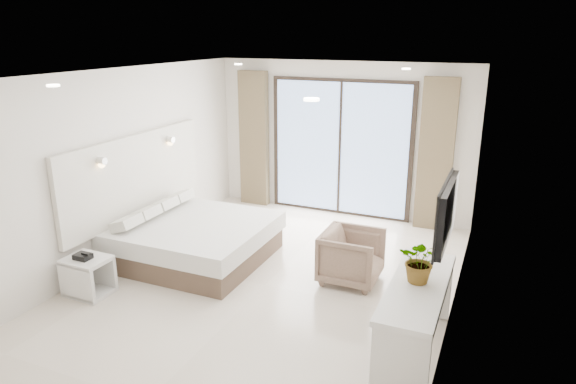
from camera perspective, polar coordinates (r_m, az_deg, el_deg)
name	(u,v)px	position (r m, az deg, el deg)	size (l,w,h in m)	color
ground	(265,285)	(6.81, -2.56, -10.29)	(6.20, 6.20, 0.00)	beige
room_shell	(275,153)	(7.00, -1.43, 4.32)	(4.62, 6.22, 2.72)	silver
bed	(194,239)	(7.56, -10.38, -5.20)	(2.01, 1.92, 0.70)	brown
nightstand	(88,276)	(6.96, -21.32, -8.70)	(0.54, 0.45, 0.48)	silver
phone	(83,256)	(6.84, -21.84, -6.66)	(0.20, 0.16, 0.07)	black
console_desk	(417,302)	(5.42, 14.13, -11.78)	(0.54, 1.72, 0.77)	silver
plant	(421,265)	(5.30, 14.53, -7.91)	(0.42, 0.46, 0.36)	#33662D
armchair	(352,254)	(6.81, 7.09, -6.87)	(0.74, 0.70, 0.76)	#866758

